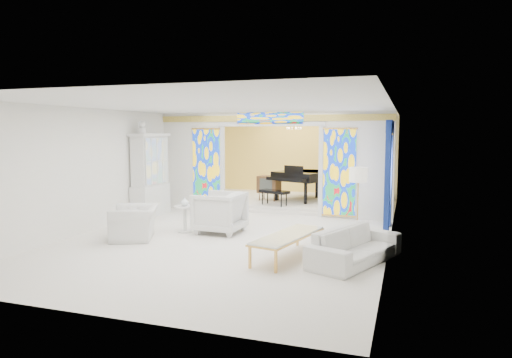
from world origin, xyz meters
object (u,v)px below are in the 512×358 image
(china_cabinet, at_px, (150,176))
(tv_console, at_px, (269,184))
(coffee_table, at_px, (288,236))
(grand_piano, at_px, (309,176))
(sofa, at_px, (355,246))
(armchair_right, at_px, (220,212))
(armchair_left, at_px, (135,223))

(china_cabinet, xyz_separation_m, tv_console, (2.73, 2.83, -0.47))
(coffee_table, relative_size, grand_piano, 0.71)
(sofa, xyz_separation_m, tv_console, (-3.44, 5.81, 0.38))
(sofa, distance_m, grand_piano, 6.76)
(armchair_right, height_order, sofa, armchair_right)
(grand_piano, bearing_deg, sofa, -48.62)
(coffee_table, xyz_separation_m, tv_console, (-2.17, 5.91, 0.28))
(armchair_right, bearing_deg, sofa, 67.50)
(armchair_right, distance_m, grand_piano, 4.98)
(sofa, relative_size, coffee_table, 1.02)
(grand_piano, relative_size, tv_console, 3.76)
(armchair_left, height_order, grand_piano, grand_piano)
(armchair_right, distance_m, tv_console, 4.28)
(armchair_left, distance_m, tv_console, 5.70)
(coffee_table, distance_m, tv_console, 6.30)
(china_cabinet, distance_m, armchair_right, 3.20)
(sofa, bearing_deg, grand_piano, 41.98)
(china_cabinet, bearing_deg, armchair_left, -65.69)
(coffee_table, xyz_separation_m, grand_piano, (-0.95, 6.45, 0.54))
(china_cabinet, relative_size, coffee_table, 1.26)
(coffee_table, height_order, grand_piano, grand_piano)
(china_cabinet, xyz_separation_m, coffee_table, (4.90, -3.08, -0.75))
(tv_console, bearing_deg, grand_piano, 32.88)
(china_cabinet, relative_size, armchair_left, 2.39)
(coffee_table, bearing_deg, sofa, 4.40)
(china_cabinet, bearing_deg, tv_console, 46.03)
(sofa, xyz_separation_m, coffee_table, (-1.27, -0.10, 0.10))
(china_cabinet, distance_m, sofa, 6.90)
(armchair_right, distance_m, coffee_table, 2.68)
(tv_console, bearing_deg, armchair_right, -80.40)
(armchair_left, height_order, sofa, armchair_left)
(china_cabinet, relative_size, tv_console, 3.38)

